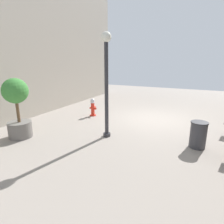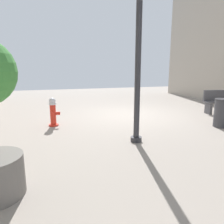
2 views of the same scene
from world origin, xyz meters
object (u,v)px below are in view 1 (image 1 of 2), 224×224
(street_lamp, at_px, (106,74))
(trash_bin, at_px, (198,135))
(planter_tree, at_px, (17,105))
(fire_hydrant, at_px, (93,107))

(street_lamp, xyz_separation_m, trash_bin, (-3.15, -0.42, -1.89))
(planter_tree, bearing_deg, fire_hydrant, -104.90)
(planter_tree, bearing_deg, street_lamp, -152.94)
(fire_hydrant, relative_size, planter_tree, 0.41)
(street_lamp, height_order, trash_bin, street_lamp)
(fire_hydrant, xyz_separation_m, planter_tree, (0.97, 3.64, 0.76))
(planter_tree, distance_m, street_lamp, 3.43)
(street_lamp, bearing_deg, fire_hydrant, -48.44)
(planter_tree, xyz_separation_m, trash_bin, (-6.04, -1.89, -0.78))
(trash_bin, bearing_deg, street_lamp, 7.55)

